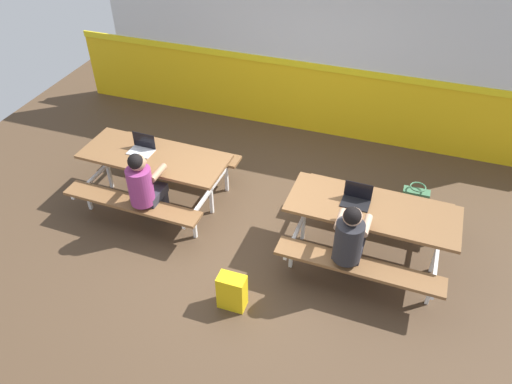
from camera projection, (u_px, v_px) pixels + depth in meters
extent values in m
cube|color=#4C3826|center=(252.00, 233.00, 6.33)|extent=(10.00, 10.00, 0.02)
cube|color=yellow|center=(307.00, 99.00, 7.96)|extent=(8.00, 0.12, 1.10)
cube|color=yellow|center=(309.00, 66.00, 7.54)|extent=(8.00, 0.03, 0.10)
cube|color=silver|center=(313.00, 15.00, 7.12)|extent=(6.72, 0.12, 1.40)
cube|color=brown|center=(154.00, 156.00, 6.40)|extent=(1.95, 0.80, 0.04)
cube|color=brown|center=(131.00, 203.00, 6.12)|extent=(1.84, 0.33, 0.04)
cube|color=brown|center=(179.00, 149.00, 7.04)|extent=(1.84, 0.33, 0.04)
cube|color=white|center=(108.00, 167.00, 6.85)|extent=(0.04, 0.04, 0.70)
cube|color=white|center=(107.00, 165.00, 6.82)|extent=(0.08, 1.55, 0.04)
cube|color=white|center=(88.00, 197.00, 6.57)|extent=(0.04, 0.04, 0.41)
cube|color=white|center=(129.00, 156.00, 7.31)|extent=(0.04, 0.04, 0.41)
cube|color=white|center=(211.00, 192.00, 6.42)|extent=(0.04, 0.04, 0.70)
cube|color=white|center=(211.00, 190.00, 6.39)|extent=(0.08, 1.55, 0.04)
cube|color=white|center=(195.00, 225.00, 6.14)|extent=(0.04, 0.04, 0.41)
cube|color=white|center=(227.00, 179.00, 6.88)|extent=(0.04, 0.04, 0.41)
cube|color=brown|center=(373.00, 209.00, 5.59)|extent=(1.95, 0.80, 0.04)
cube|color=brown|center=(358.00, 266.00, 5.31)|extent=(1.84, 0.33, 0.04)
cube|color=brown|center=(378.00, 196.00, 6.23)|extent=(1.84, 0.33, 0.04)
cube|color=white|center=(304.00, 217.00, 6.03)|extent=(0.04, 0.04, 0.70)
cube|color=white|center=(304.00, 215.00, 6.01)|extent=(0.08, 1.55, 0.04)
cube|color=white|center=(291.00, 254.00, 5.75)|extent=(0.04, 0.04, 0.41)
cube|color=white|center=(314.00, 202.00, 6.49)|extent=(0.04, 0.04, 0.41)
cube|color=white|center=(437.00, 250.00, 5.61)|extent=(0.04, 0.04, 0.70)
cube|color=white|center=(438.00, 247.00, 5.58)|extent=(0.08, 1.55, 0.04)
cube|color=white|center=(430.00, 291.00, 5.33)|extent=(0.04, 0.04, 0.41)
cube|color=white|center=(438.00, 230.00, 6.07)|extent=(0.04, 0.04, 0.41)
cylinder|color=#2D2D38|center=(153.00, 202.00, 6.46)|extent=(0.11, 0.11, 0.45)
cylinder|color=#2D2D38|center=(165.00, 205.00, 6.41)|extent=(0.11, 0.11, 0.45)
cube|color=#2D2D38|center=(151.00, 193.00, 6.14)|extent=(0.31, 0.39, 0.12)
cylinder|color=#8C3372|center=(141.00, 186.00, 5.87)|extent=(0.30, 0.30, 0.48)
cylinder|color=#A57A5B|center=(138.00, 168.00, 5.99)|extent=(0.09, 0.30, 0.08)
cylinder|color=#A57A5B|center=(158.00, 173.00, 5.92)|extent=(0.09, 0.30, 0.08)
sphere|color=#A57A5B|center=(137.00, 163.00, 5.68)|extent=(0.20, 0.20, 0.20)
sphere|color=black|center=(135.00, 162.00, 5.63)|extent=(0.18, 0.18, 0.18)
cylinder|color=#2D2D38|center=(341.00, 253.00, 5.73)|extent=(0.11, 0.11, 0.45)
cylinder|color=#2D2D38|center=(357.00, 257.00, 5.69)|extent=(0.11, 0.11, 0.45)
cube|color=#2D2D38|center=(349.00, 247.00, 5.42)|extent=(0.31, 0.39, 0.12)
cylinder|color=#26262B|center=(348.00, 241.00, 5.14)|extent=(0.30, 0.30, 0.48)
cylinder|color=tan|center=(340.00, 219.00, 5.27)|extent=(0.09, 0.30, 0.08)
cylinder|color=tan|center=(367.00, 226.00, 5.19)|extent=(0.09, 0.30, 0.08)
sphere|color=tan|center=(353.00, 216.00, 4.95)|extent=(0.20, 0.20, 0.20)
sphere|color=black|center=(352.00, 216.00, 4.91)|extent=(0.18, 0.18, 0.18)
cube|color=silver|center=(141.00, 152.00, 6.43)|extent=(0.33, 0.23, 0.01)
cube|color=black|center=(144.00, 140.00, 6.44)|extent=(0.32, 0.02, 0.21)
cube|color=black|center=(355.00, 203.00, 5.62)|extent=(0.33, 0.23, 0.01)
cube|color=black|center=(358.00, 190.00, 5.63)|extent=(0.32, 0.02, 0.21)
cube|color=yellow|center=(232.00, 292.00, 5.30)|extent=(0.30, 0.18, 0.44)
cube|color=yellow|center=(236.00, 288.00, 5.42)|extent=(0.21, 0.04, 0.19)
cube|color=#3F724C|center=(414.00, 201.00, 6.54)|extent=(0.34, 0.14, 0.36)
torus|color=#3F724C|center=(418.00, 187.00, 6.39)|extent=(0.21, 0.21, 0.02)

